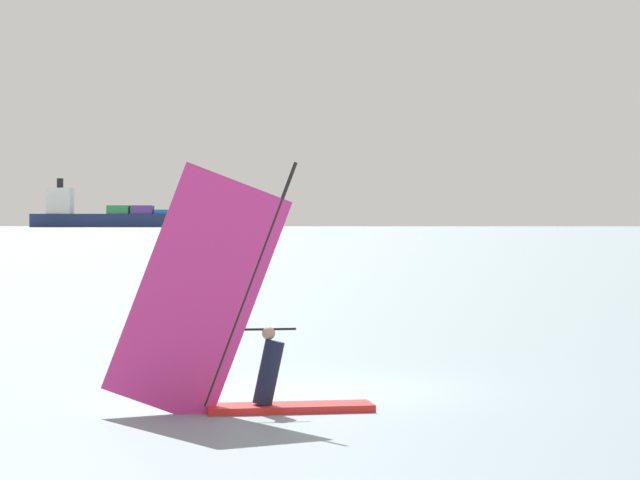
# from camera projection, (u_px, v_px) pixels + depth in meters

# --- Properties ---
(ground_plane) EXTENTS (4000.00, 4000.00, 0.00)m
(ground_plane) POSITION_uv_depth(u_px,v_px,m) (320.00, 390.00, 24.47)
(ground_plane) COLOR gray
(windsurfer) EXTENTS (4.42, 1.04, 4.28)m
(windsurfer) POSITION_uv_depth(u_px,v_px,m) (241.00, 344.00, 21.56)
(windsurfer) COLOR red
(windsurfer) RESTS_ON ground_plane
(cargo_ship) EXTENTS (143.31, 54.50, 30.24)m
(cargo_ship) POSITION_uv_depth(u_px,v_px,m) (145.00, 216.00, 826.10)
(cargo_ship) COLOR navy
(cargo_ship) RESTS_ON ground_plane
(distant_headland) EXTENTS (1330.26, 583.35, 31.12)m
(distant_headland) POSITION_uv_depth(u_px,v_px,m) (8.00, 212.00, 1552.32)
(distant_headland) COLOR #4C564C
(distant_headland) RESTS_ON ground_plane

